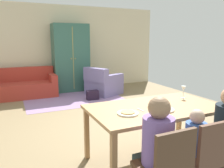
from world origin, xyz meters
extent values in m
cube|color=olive|center=(0.00, 0.45, -0.01)|extent=(6.77, 6.09, 0.02)
cube|color=beige|center=(0.00, 3.54, 1.35)|extent=(6.77, 0.10, 2.70)
cube|color=#B28151|center=(0.12, -1.55, 0.74)|extent=(1.73, 0.99, 0.04)
cube|color=#B28151|center=(-0.68, -1.99, 0.36)|extent=(0.06, 0.06, 0.72)
cube|color=#B28151|center=(0.92, -1.99, 0.36)|extent=(0.06, 0.06, 0.72)
cube|color=#B28151|center=(-0.68, -1.12, 0.36)|extent=(0.06, 0.06, 0.72)
cube|color=#B28151|center=(0.92, -1.12, 0.36)|extent=(0.06, 0.06, 0.72)
cylinder|color=white|center=(-0.36, -1.67, 0.77)|extent=(0.25, 0.25, 0.02)
cylinder|color=#DBA053|center=(-0.36, -1.67, 0.78)|extent=(0.17, 0.17, 0.01)
cylinder|color=white|center=(0.12, -1.73, 0.77)|extent=(0.25, 0.25, 0.02)
cylinder|color=gold|center=(0.12, -1.73, 0.78)|extent=(0.17, 0.17, 0.01)
cylinder|color=silver|center=(0.74, -1.37, 0.76)|extent=(0.06, 0.06, 0.01)
cylinder|color=silver|center=(0.74, -1.37, 0.81)|extent=(0.01, 0.01, 0.09)
cone|color=silver|center=(0.74, -1.37, 0.90)|extent=(0.07, 0.07, 0.09)
cube|color=silver|center=(-0.14, -1.60, 0.76)|extent=(0.02, 0.15, 0.01)
cube|color=silver|center=(0.28, -1.45, 0.76)|extent=(0.02, 0.17, 0.01)
cube|color=#503623|center=(-0.36, -2.33, 0.43)|extent=(0.42, 0.42, 0.04)
cube|color=#503623|center=(-0.35, -2.52, 0.66)|extent=(0.42, 0.04, 0.42)
cylinder|color=#8060AC|center=(-0.36, -2.27, 0.68)|extent=(0.30, 0.30, 0.46)
sphere|color=#9B7657|center=(-0.36, -2.27, 1.00)|extent=(0.21, 0.21, 0.21)
cube|color=brown|center=(0.12, -2.33, 0.43)|extent=(0.42, 0.42, 0.04)
cube|color=brown|center=(0.12, -2.52, 0.66)|extent=(0.42, 0.04, 0.42)
cube|color=brown|center=(0.30, -2.15, 0.21)|extent=(0.04, 0.04, 0.41)
cylinder|color=#3A5FAB|center=(0.12, -2.27, 0.62)|extent=(0.22, 0.22, 0.33)
sphere|color=beige|center=(0.12, -2.27, 0.85)|extent=(0.15, 0.15, 0.15)
cube|color=brown|center=(0.42, -2.14, 0.21)|extent=(0.04, 0.04, 0.41)
cube|color=#284355|center=(0.60, -2.19, 0.23)|extent=(0.27, 0.35, 0.45)
cube|color=#8F719D|center=(-0.01, 2.07, 0.00)|extent=(2.60, 1.80, 0.01)
cube|color=#A73327|center=(-1.29, 2.87, 0.21)|extent=(1.89, 0.84, 0.42)
cube|color=#A73327|center=(-1.29, 3.21, 0.62)|extent=(1.89, 0.20, 0.40)
cube|color=#A73327|center=(-0.43, 2.87, 0.52)|extent=(0.18, 0.84, 0.20)
cube|color=slate|center=(0.99, 2.27, 0.21)|extent=(1.11, 1.11, 0.42)
cube|color=slate|center=(0.67, 2.14, 0.62)|extent=(0.52, 0.86, 0.40)
cube|color=slate|center=(1.12, 1.97, 0.52)|extent=(0.84, 0.50, 0.20)
cube|color=slate|center=(0.85, 2.58, 0.52)|extent=(0.84, 0.50, 0.20)
cube|color=#326051|center=(0.23, 3.15, 1.05)|extent=(1.10, 0.56, 2.10)
cube|color=#B09943|center=(0.23, 2.87, 1.05)|extent=(0.02, 0.01, 1.89)
sphere|color=#B09943|center=(0.17, 2.86, 1.05)|extent=(0.04, 0.04, 0.04)
sphere|color=#B09943|center=(0.29, 2.86, 1.05)|extent=(0.04, 0.04, 0.04)
cube|color=black|center=(0.44, 1.77, 0.13)|extent=(0.32, 0.16, 0.26)
camera|label=1|loc=(-1.57, -3.88, 1.61)|focal=36.16mm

